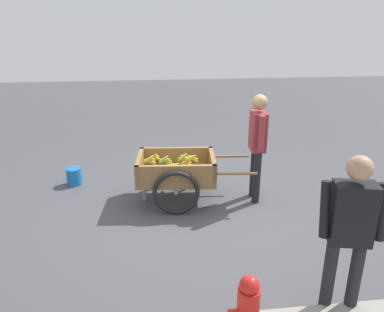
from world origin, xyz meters
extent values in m
plane|color=#47474C|center=(0.00, 0.00, 0.00)|extent=(24.00, 24.00, 0.00)
cube|color=olive|center=(0.34, -0.32, 0.40)|extent=(1.16, 0.89, 0.10)
cube|color=olive|center=(0.86, -0.36, 0.57)|extent=(0.13, 0.80, 0.24)
cube|color=olive|center=(-0.17, -0.27, 0.57)|extent=(0.13, 0.80, 0.24)
cube|color=olive|center=(0.38, 0.05, 0.57)|extent=(1.10, 0.15, 0.24)
cube|color=olive|center=(0.31, -0.69, 0.57)|extent=(1.10, 0.15, 0.24)
torus|color=black|center=(0.38, 0.12, 0.32)|extent=(0.64, 0.11, 0.64)
torus|color=black|center=(0.31, -0.76, 0.32)|extent=(0.64, 0.11, 0.64)
cylinder|color=#9E9EA8|center=(0.34, -0.32, 0.32)|extent=(0.11, 0.88, 0.04)
cylinder|color=olive|center=(-0.45, 0.09, 0.55)|extent=(0.55, 0.08, 0.04)
cylinder|color=olive|center=(-0.51, -0.59, 0.55)|extent=(0.55, 0.08, 0.04)
cylinder|color=#9E9EA8|center=(0.81, -0.36, 0.18)|extent=(0.04, 0.04, 0.35)
ellipsoid|color=gold|center=(0.17, -0.48, 0.50)|extent=(0.18, 0.05, 0.12)
ellipsoid|color=gold|center=(0.19, -0.48, 0.51)|extent=(0.19, 0.09, 0.05)
ellipsoid|color=gold|center=(0.21, -0.47, 0.52)|extent=(0.18, 0.10, 0.13)
ellipsoid|color=gold|center=(0.20, -0.09, 0.58)|extent=(0.17, 0.10, 0.15)
ellipsoid|color=gold|center=(0.22, -0.09, 0.59)|extent=(0.19, 0.08, 0.08)
ellipsoid|color=gold|center=(0.23, -0.08, 0.60)|extent=(0.19, 0.10, 0.09)
ellipsoid|color=gold|center=(0.24, -0.08, 0.61)|extent=(0.18, 0.05, 0.12)
ellipsoid|color=gold|center=(0.02, -0.02, 0.60)|extent=(0.18, 0.09, 0.13)
ellipsoid|color=gold|center=(0.04, -0.01, 0.61)|extent=(0.19, 0.09, 0.05)
ellipsoid|color=gold|center=(0.06, -0.01, 0.62)|extent=(0.17, 0.08, 0.15)
ellipsoid|color=gold|center=(0.48, -0.30, 0.62)|extent=(0.17, 0.06, 0.14)
ellipsoid|color=gold|center=(0.49, -0.29, 0.63)|extent=(0.19, 0.05, 0.10)
ellipsoid|color=gold|center=(0.50, -0.29, 0.64)|extent=(0.18, 0.07, 0.05)
ellipsoid|color=gold|center=(0.51, -0.28, 0.65)|extent=(0.19, 0.11, 0.10)
ellipsoid|color=gold|center=(0.53, -0.28, 0.66)|extent=(0.18, 0.07, 0.15)
ellipsoid|color=gold|center=(0.41, -0.21, 0.56)|extent=(0.18, 0.13, 0.13)
ellipsoid|color=gold|center=(0.43, -0.21, 0.57)|extent=(0.18, 0.12, 0.04)
ellipsoid|color=gold|center=(0.45, -0.21, 0.58)|extent=(0.18, 0.06, 0.13)
ellipsoid|color=gold|center=(0.62, -0.64, 0.55)|extent=(0.18, 0.06, 0.13)
ellipsoid|color=gold|center=(0.63, -0.63, 0.56)|extent=(0.19, 0.12, 0.08)
ellipsoid|color=gold|center=(0.65, -0.63, 0.57)|extent=(0.19, 0.09, 0.08)
ellipsoid|color=gold|center=(0.67, -0.62, 0.58)|extent=(0.17, 0.12, 0.15)
ellipsoid|color=gold|center=(0.08, -0.40, 0.60)|extent=(0.18, 0.10, 0.14)
ellipsoid|color=gold|center=(0.11, -0.40, 0.61)|extent=(0.19, 0.11, 0.05)
ellipsoid|color=gold|center=(0.13, -0.39, 0.62)|extent=(0.18, 0.07, 0.14)
ellipsoid|color=gold|center=(0.20, -0.13, 0.50)|extent=(0.18, 0.06, 0.13)
ellipsoid|color=gold|center=(0.22, -0.12, 0.51)|extent=(0.19, 0.08, 0.08)
ellipsoid|color=gold|center=(0.23, -0.12, 0.52)|extent=(0.19, 0.07, 0.08)
ellipsoid|color=gold|center=(0.24, -0.11, 0.53)|extent=(0.19, 0.09, 0.12)
ellipsoid|color=gold|center=(0.70, -0.38, 0.59)|extent=(0.18, 0.09, 0.15)
ellipsoid|color=gold|center=(0.71, -0.37, 0.60)|extent=(0.19, 0.08, 0.10)
ellipsoid|color=gold|center=(0.72, -0.37, 0.61)|extent=(0.19, 0.09, 0.05)
ellipsoid|color=gold|center=(0.74, -0.36, 0.62)|extent=(0.19, 0.04, 0.09)
ellipsoid|color=gold|center=(0.75, -0.36, 0.63)|extent=(0.18, 0.05, 0.14)
ellipsoid|color=gold|center=(0.60, -0.07, 0.51)|extent=(0.17, 0.08, 0.15)
ellipsoid|color=gold|center=(0.62, -0.06, 0.52)|extent=(0.19, 0.08, 0.09)
ellipsoid|color=gold|center=(0.64, -0.06, 0.53)|extent=(0.19, 0.08, 0.08)
ellipsoid|color=gold|center=(0.65, -0.05, 0.54)|extent=(0.18, 0.09, 0.13)
ellipsoid|color=gold|center=(0.34, -0.18, 0.55)|extent=(0.17, 0.10, 0.15)
ellipsoid|color=gold|center=(0.36, -0.17, 0.56)|extent=(0.19, 0.08, 0.09)
ellipsoid|color=gold|center=(0.37, -0.17, 0.57)|extent=(0.19, 0.08, 0.05)
ellipsoid|color=gold|center=(0.38, -0.16, 0.58)|extent=(0.19, 0.06, 0.10)
ellipsoid|color=gold|center=(0.39, -0.16, 0.59)|extent=(0.18, 0.08, 0.14)
ellipsoid|color=gold|center=(0.20, -0.45, 0.60)|extent=(0.18, 0.08, 0.14)
ellipsoid|color=gold|center=(0.22, -0.45, 0.61)|extent=(0.18, 0.07, 0.05)
ellipsoid|color=gold|center=(0.25, -0.44, 0.62)|extent=(0.18, 0.07, 0.14)
cylinder|color=black|center=(-0.79, -0.11, 0.39)|extent=(0.11, 0.11, 0.77)
cylinder|color=black|center=(-0.81, -0.33, 0.39)|extent=(0.11, 0.11, 0.77)
cube|color=maroon|center=(-0.80, -0.22, 1.05)|extent=(0.23, 0.36, 0.55)
sphere|color=tan|center=(-0.80, -0.22, 1.46)|extent=(0.21, 0.21, 0.21)
cylinder|color=maroon|center=(-0.78, 0.00, 1.08)|extent=(0.08, 0.09, 0.49)
cylinder|color=maroon|center=(-0.82, -0.44, 1.08)|extent=(0.08, 0.16, 0.50)
sphere|color=red|center=(-0.02, 2.36, 0.59)|extent=(0.16, 0.16, 0.16)
cylinder|color=#1966B2|center=(1.94, -1.06, 0.14)|extent=(0.24, 0.24, 0.28)
cylinder|color=black|center=(-1.03, 2.14, 0.38)|extent=(0.11, 0.11, 0.76)
cylinder|color=black|center=(-0.81, 2.10, 0.38)|extent=(0.11, 0.11, 0.76)
cube|color=black|center=(-0.92, 2.12, 1.02)|extent=(0.38, 0.27, 0.54)
sphere|color=tan|center=(-0.92, 2.12, 1.42)|extent=(0.20, 0.20, 0.20)
cylinder|color=black|center=(-1.13, 2.17, 1.05)|extent=(0.08, 0.16, 0.49)
cylinder|color=black|center=(-0.71, 2.07, 1.05)|extent=(0.08, 0.15, 0.49)
camera|label=1|loc=(0.69, 4.64, 2.51)|focal=34.89mm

